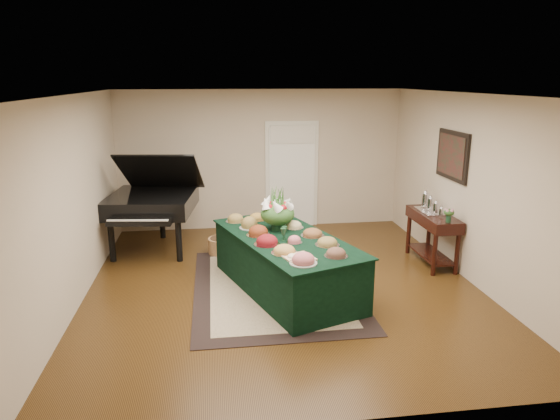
{
  "coord_description": "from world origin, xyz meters",
  "views": [
    {
      "loc": [
        -0.95,
        -6.62,
        2.91
      ],
      "look_at": [
        0.0,
        0.3,
        1.05
      ],
      "focal_mm": 32.0,
      "sensor_mm": 36.0,
      "label": 1
    }
  ],
  "objects": [
    {
      "name": "pink_bouquet",
      "position": [
        2.5,
        0.08,
        0.97
      ],
      "size": [
        0.17,
        0.17,
        0.22
      ],
      "color": "#14331D",
      "rests_on": "mahogany_sideboard"
    },
    {
      "name": "wall_painting",
      "position": [
        2.72,
        0.57,
        1.75
      ],
      "size": [
        0.05,
        0.95,
        0.75
      ],
      "color": "black",
      "rests_on": "ground"
    },
    {
      "name": "grand_piano",
      "position": [
        -1.99,
        1.85,
        0.86
      ],
      "size": [
        1.68,
        1.83,
        1.72
      ],
      "color": "black",
      "rests_on": "ground"
    },
    {
      "name": "green_goblets",
      "position": [
        -0.02,
        -0.27,
        0.87
      ],
      "size": [
        0.1,
        0.15,
        0.18
      ],
      "color": "#14331D",
      "rests_on": "buffet_table"
    },
    {
      "name": "area_rug",
      "position": [
        -0.13,
        -0.06,
        0.01
      ],
      "size": [
        2.27,
        3.17,
        0.01
      ],
      "color": "black",
      "rests_on": "ground"
    },
    {
      "name": "ground",
      "position": [
        0.0,
        0.0,
        0.0
      ],
      "size": [
        6.0,
        6.0,
        0.0
      ],
      "primitive_type": "plane",
      "color": "black",
      "rests_on": "ground"
    },
    {
      "name": "buffet_table",
      "position": [
        0.02,
        -0.15,
        0.39
      ],
      "size": [
        1.99,
        2.81,
        0.78
      ],
      "color": "black",
      "rests_on": "ground"
    },
    {
      "name": "mahogany_sideboard",
      "position": [
        2.5,
        0.57,
        0.64
      ],
      "size": [
        0.45,
        1.2,
        0.83
      ],
      "color": "black",
      "rests_on": "ground"
    },
    {
      "name": "cutting_board",
      "position": [
        0.05,
        -0.99,
        0.82
      ],
      "size": [
        0.43,
        0.43,
        0.1
      ],
      "color": "tan",
      "rests_on": "buffet_table"
    },
    {
      "name": "kitchen_doorway",
      "position": [
        0.6,
        2.97,
        1.02
      ],
      "size": [
        1.05,
        0.07,
        2.1
      ],
      "color": "silver",
      "rests_on": "ground"
    },
    {
      "name": "food_platters",
      "position": [
        -0.04,
        -0.1,
        0.83
      ],
      "size": [
        1.45,
        2.45,
        0.13
      ],
      "color": "silver",
      "rests_on": "buffet_table"
    },
    {
      "name": "wicker_basket",
      "position": [
        -0.85,
        1.49,
        0.14
      ],
      "size": [
        0.43,
        0.43,
        0.27
      ],
      "primitive_type": "cylinder",
      "color": "#AB7645",
      "rests_on": "ground"
    },
    {
      "name": "floral_centerpiece",
      "position": [
        -0.05,
        0.21,
        1.08
      ],
      "size": [
        0.51,
        0.51,
        0.51
      ],
      "color": "#14331D",
      "rests_on": "buffet_table"
    },
    {
      "name": "tea_service",
      "position": [
        2.5,
        0.67,
        0.94
      ],
      "size": [
        0.34,
        0.74,
        0.3
      ],
      "color": "silver",
      "rests_on": "mahogany_sideboard"
    }
  ]
}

